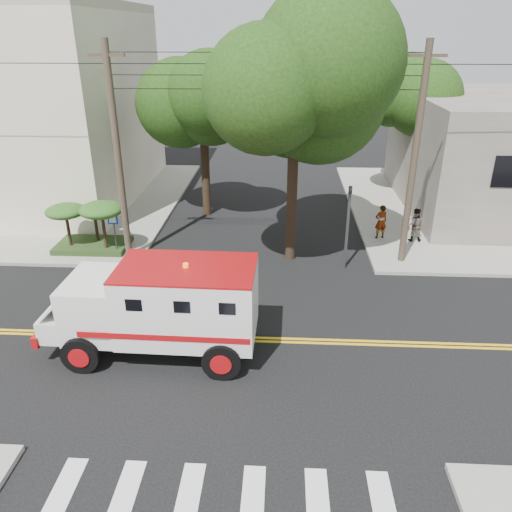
{
  "coord_description": "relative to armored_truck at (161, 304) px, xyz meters",
  "views": [
    {
      "loc": [
        1.08,
        -13.71,
        9.29
      ],
      "look_at": [
        0.17,
        3.1,
        1.6
      ],
      "focal_mm": 35.0,
      "sensor_mm": 36.0,
      "label": 1
    }
  ],
  "objects": [
    {
      "name": "pedestrian_b",
      "position": [
        9.83,
        9.25,
        -0.75
      ],
      "size": [
        0.83,
        0.68,
        1.59
      ],
      "primitive_type": "imported",
      "rotation": [
        0.0,
        0.0,
        3.03
      ],
      "color": "gray",
      "rests_on": "sidewalk_ne"
    },
    {
      "name": "palm_planter",
      "position": [
        -4.92,
        7.41,
        -0.05
      ],
      "size": [
        3.52,
        2.63,
        2.36
      ],
      "color": "#1E3314",
      "rests_on": "sidewalk_nw"
    },
    {
      "name": "traffic_signal",
      "position": [
        6.31,
        6.39,
        0.53
      ],
      "size": [
        0.15,
        0.18,
        3.6
      ],
      "color": "#3F3F42",
      "rests_on": "ground"
    },
    {
      "name": "accessibility_sign",
      "position": [
        -3.69,
        6.96,
        -0.33
      ],
      "size": [
        0.45,
        0.1,
        2.02
      ],
      "color": "#3F3F42",
      "rests_on": "ground"
    },
    {
      "name": "sidewalk_nw",
      "position": [
        -10.99,
        14.29,
        -1.62
      ],
      "size": [
        17.0,
        17.0,
        0.15
      ],
      "primitive_type": "cube",
      "color": "gray",
      "rests_on": "ground"
    },
    {
      "name": "sidewalk_ne",
      "position": [
        16.01,
        14.29,
        -1.62
      ],
      "size": [
        17.0,
        17.0,
        0.15
      ],
      "primitive_type": "cube",
      "color": "gray",
      "rests_on": "ground"
    },
    {
      "name": "tree_main",
      "position": [
        4.45,
        6.99,
        5.5
      ],
      "size": [
        6.08,
        5.7,
        9.85
      ],
      "color": "black",
      "rests_on": "ground"
    },
    {
      "name": "armored_truck",
      "position": [
        0.0,
        0.0,
        0.0
      ],
      "size": [
        6.6,
        2.78,
        2.98
      ],
      "rotation": [
        0.0,
        0.0,
        -0.02
      ],
      "color": "silver",
      "rests_on": "ground"
    },
    {
      "name": "tree_left",
      "position": [
        -0.16,
        12.57,
        4.03
      ],
      "size": [
        4.48,
        4.2,
        7.7
      ],
      "color": "black",
      "rests_on": "ground"
    },
    {
      "name": "utility_pole_right",
      "position": [
        8.81,
        6.99,
        2.8
      ],
      "size": [
        0.28,
        0.28,
        9.0
      ],
      "primitive_type": "cylinder",
      "color": "#382D23",
      "rests_on": "ground"
    },
    {
      "name": "tree_right",
      "position": [
        11.36,
        16.56,
        4.4
      ],
      "size": [
        4.8,
        4.5,
        8.2
      ],
      "color": "black",
      "rests_on": "ground"
    },
    {
      "name": "ground",
      "position": [
        2.51,
        0.79,
        -1.7
      ],
      "size": [
        100.0,
        100.0,
        0.0
      ],
      "primitive_type": "plane",
      "color": "black",
      "rests_on": "ground"
    },
    {
      "name": "utility_pole_left",
      "position": [
        -3.09,
        6.79,
        2.8
      ],
      "size": [
        0.28,
        0.28,
        9.0
      ],
      "primitive_type": "cylinder",
      "color": "#382D23",
      "rests_on": "ground"
    },
    {
      "name": "pedestrian_a",
      "position": [
        8.3,
        9.49,
        -0.72
      ],
      "size": [
        0.68,
        0.54,
        1.65
      ],
      "primitive_type": "imported",
      "rotation": [
        0.0,
        0.0,
        3.41
      ],
      "color": "gray",
      "rests_on": "sidewalk_ne"
    }
  ]
}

